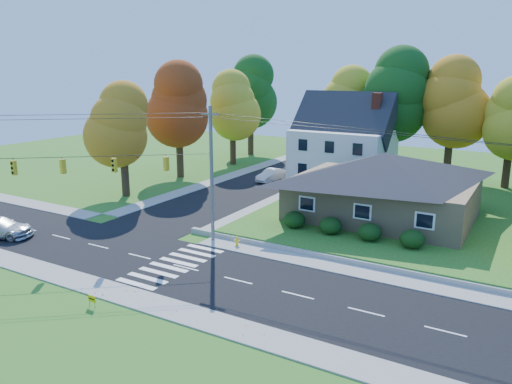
# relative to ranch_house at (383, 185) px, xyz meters

# --- Properties ---
(ground) EXTENTS (120.00, 120.00, 0.00)m
(ground) POSITION_rel_ranch_house_xyz_m (-8.00, -16.00, -3.27)
(ground) COLOR #3D7923
(road_main) EXTENTS (90.00, 8.00, 0.02)m
(road_main) POSITION_rel_ranch_house_xyz_m (-8.00, -16.00, -3.26)
(road_main) COLOR black
(road_main) RESTS_ON ground
(road_cross) EXTENTS (8.00, 44.00, 0.02)m
(road_cross) POSITION_rel_ranch_house_xyz_m (-16.00, 10.00, -3.25)
(road_cross) COLOR black
(road_cross) RESTS_ON ground
(sidewalk_north) EXTENTS (90.00, 2.00, 0.08)m
(sidewalk_north) POSITION_rel_ranch_house_xyz_m (-8.00, -11.00, -3.23)
(sidewalk_north) COLOR #9C9A90
(sidewalk_north) RESTS_ON ground
(sidewalk_south) EXTENTS (90.00, 2.00, 0.08)m
(sidewalk_south) POSITION_rel_ranch_house_xyz_m (-8.00, -21.00, -3.23)
(sidewalk_south) COLOR #9C9A90
(sidewalk_south) RESTS_ON ground
(lawn) EXTENTS (30.00, 30.00, 0.50)m
(lawn) POSITION_rel_ranch_house_xyz_m (5.00, 5.00, -3.02)
(lawn) COLOR #3D7923
(lawn) RESTS_ON ground
(ranch_house) EXTENTS (14.60, 10.60, 5.40)m
(ranch_house) POSITION_rel_ranch_house_xyz_m (0.00, 0.00, 0.00)
(ranch_house) COLOR tan
(ranch_house) RESTS_ON lawn
(colonial_house) EXTENTS (10.40, 8.40, 9.60)m
(colonial_house) POSITION_rel_ranch_house_xyz_m (-7.96, 12.00, 1.32)
(colonial_house) COLOR silver
(colonial_house) RESTS_ON lawn
(hedge_row) EXTENTS (10.70, 1.70, 1.27)m
(hedge_row) POSITION_rel_ranch_house_xyz_m (-0.50, -6.20, -2.13)
(hedge_row) COLOR #163A10
(hedge_row) RESTS_ON lawn
(traffic_infrastructure) EXTENTS (38.10, 10.66, 10.00)m
(traffic_infrastructure) POSITION_rel_ranch_house_xyz_m (-8.15, -14.65, 1.88)
(traffic_infrastructure) COLOR #666059
(traffic_infrastructure) RESTS_ON ground
(tree_lot_0) EXTENTS (6.72, 6.72, 12.51)m
(tree_lot_0) POSITION_rel_ranch_house_xyz_m (-10.00, 18.00, 5.04)
(tree_lot_0) COLOR #3F2A19
(tree_lot_0) RESTS_ON lawn
(tree_lot_1) EXTENTS (7.84, 7.84, 14.60)m
(tree_lot_1) POSITION_rel_ranch_house_xyz_m (-4.00, 17.00, 6.35)
(tree_lot_1) COLOR #3F2A19
(tree_lot_1) RESTS_ON lawn
(tree_lot_2) EXTENTS (7.28, 7.28, 13.56)m
(tree_lot_2) POSITION_rel_ranch_house_xyz_m (2.00, 18.00, 5.70)
(tree_lot_2) COLOR #3F2A19
(tree_lot_2) RESTS_ON lawn
(tree_west_0) EXTENTS (6.16, 6.16, 11.47)m
(tree_west_0) POSITION_rel_ranch_house_xyz_m (-25.00, -4.00, 3.89)
(tree_west_0) COLOR #3F2A19
(tree_west_0) RESTS_ON ground
(tree_west_1) EXTENTS (7.28, 7.28, 13.56)m
(tree_west_1) POSITION_rel_ranch_house_xyz_m (-26.00, 6.00, 5.20)
(tree_west_1) COLOR #3F2A19
(tree_west_1) RESTS_ON ground
(tree_west_2) EXTENTS (6.72, 6.72, 12.51)m
(tree_west_2) POSITION_rel_ranch_house_xyz_m (-25.00, 16.00, 4.54)
(tree_west_2) COLOR #3F2A19
(tree_west_2) RESTS_ON ground
(tree_west_3) EXTENTS (7.84, 7.84, 14.60)m
(tree_west_3) POSITION_rel_ranch_house_xyz_m (-27.00, 24.00, 5.85)
(tree_west_3) COLOR #3F2A19
(tree_west_3) RESTS_ON ground
(white_car) EXTENTS (2.03, 4.46, 1.42)m
(white_car) POSITION_rel_ranch_house_xyz_m (-15.41, 9.21, -2.54)
(white_car) COLOR silver
(white_car) RESTS_ON road_cross
(fire_hydrant) EXTENTS (0.42, 0.34, 0.75)m
(fire_hydrant) POSITION_rel_ranch_house_xyz_m (-7.33, -10.89, -2.91)
(fire_hydrant) COLOR yellow
(fire_hydrant) RESTS_ON ground
(yard_sign) EXTENTS (0.54, 0.05, 0.68)m
(yard_sign) POSITION_rel_ranch_house_xyz_m (-8.95, -22.89, -2.79)
(yard_sign) COLOR black
(yard_sign) RESTS_ON ground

